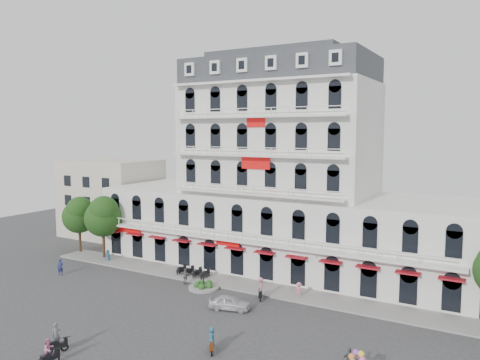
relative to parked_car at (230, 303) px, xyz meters
name	(u,v)px	position (x,y,z in m)	size (l,w,h in m)	color
ground	(194,313)	(-2.33, -2.43, -0.66)	(120.00, 120.00, 0.00)	#38383A
sidewalk	(243,285)	(-2.33, 6.57, -0.58)	(53.00, 4.00, 0.16)	gray
main_building	(279,185)	(-2.33, 15.57, 9.30)	(45.00, 15.00, 25.80)	silver
flank_building_west	(111,198)	(-32.33, 17.57, 5.34)	(14.00, 10.00, 12.00)	beige
traffic_island	(204,286)	(-5.33, 3.58, -0.40)	(3.20, 3.20, 1.60)	gray
parked_scooter_row	(193,277)	(-8.68, 6.37, -0.66)	(4.40, 1.80, 1.10)	black
tree_west_outer	(79,214)	(-28.28, 7.55, 4.69)	(4.50, 4.48, 7.76)	#382314
tree_west_inner	(103,215)	(-23.28, 7.05, 5.03)	(4.76, 4.76, 8.25)	#382314
parked_car	(230,303)	(0.00, 0.00, 0.00)	(1.55, 3.86, 1.32)	silver
rider_west	(56,339)	(-6.83, -13.68, 0.39)	(1.09, 1.51, 2.28)	black
rider_southwest	(49,352)	(-5.65, -15.27, 0.37)	(0.65, 1.70, 2.05)	black
rider_east	(212,340)	(3.17, -7.92, 0.30)	(1.10, 1.50, 1.98)	#672E12
rider_center	(260,288)	(1.26, 3.71, 0.53)	(1.10, 1.58, 2.25)	black
pedestrian_left	(108,256)	(-21.72, 6.14, 0.11)	(0.75, 0.49, 1.53)	#265673
pedestrian_mid	(185,277)	(-7.83, 3.77, 0.21)	(1.02, 0.42, 1.74)	#5C5C64
pedestrian_right	(299,290)	(4.37, 6.01, 0.14)	(1.03, 0.59, 1.59)	#D47083
pedestrian_far	(60,267)	(-22.33, -0.62, 0.27)	(0.68, 0.44, 1.86)	navy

